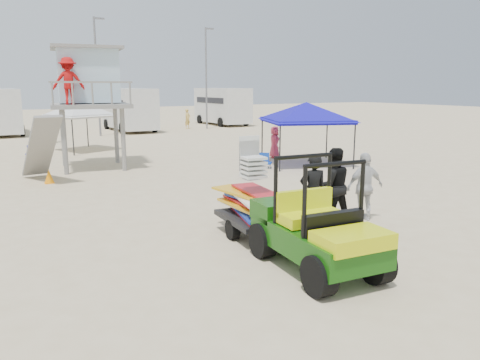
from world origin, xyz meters
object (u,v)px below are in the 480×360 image
man_left (313,193)px  canopy_blue (306,106)px  utility_cart (317,220)px  surf_trailer (252,201)px  lifeguard_tower (86,80)px

man_left → canopy_blue: canopy_blue is taller
man_left → canopy_blue: bearing=-110.9°
utility_cart → canopy_blue: bearing=53.3°
surf_trailer → man_left: (1.51, -0.30, 0.09)m
utility_cart → canopy_blue: (7.42, 9.96, 1.62)m
surf_trailer → lifeguard_tower: 11.81m
utility_cart → lifeguard_tower: size_ratio=0.59×
utility_cart → surf_trailer: (0.01, 2.34, -0.14)m
surf_trailer → lifeguard_tower: (-1.16, 11.41, 2.83)m
utility_cart → canopy_blue: canopy_blue is taller
surf_trailer → man_left: bearing=-11.2°
surf_trailer → canopy_blue: (7.41, 7.62, 1.76)m
utility_cart → lifeguard_tower: 14.05m
surf_trailer → man_left: 1.55m
utility_cart → man_left: size_ratio=1.56×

